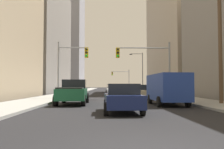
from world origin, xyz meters
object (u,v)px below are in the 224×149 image
Objects in this scene: traffic_signal_near_right at (146,60)px; cargo_van_blue at (167,87)px; pickup_truck_green at (73,92)px; traffic_signal_near_left at (71,61)px; sedan_navy at (122,98)px; sedan_black at (112,90)px; traffic_signal_far_right at (121,76)px; sedan_beige at (147,92)px.

cargo_van_blue is at bearing -87.85° from traffic_signal_near_right.
pickup_truck_green is 7.29m from traffic_signal_near_left.
cargo_van_blue is 0.88× the size of traffic_signal_near_left.
sedan_navy is at bearing -104.92° from traffic_signal_near_right.
pickup_truck_green is 0.91× the size of traffic_signal_near_left.
sedan_black is (0.15, 24.89, 0.00)m from sedan_navy.
traffic_signal_far_right is at bearing 79.48° from traffic_signal_near_left.
sedan_beige is at bearing 2.47° from traffic_signal_near_left.
sedan_black is 0.70× the size of traffic_signal_near_left.
pickup_truck_green is at bearing 119.22° from sedan_navy.
sedan_black is 31.67m from traffic_signal_far_right.
traffic_signal_far_right is at bearing 89.97° from cargo_van_blue.
traffic_signal_near_right is at bearing -75.47° from sedan_black.
pickup_truck_green is at bearing -135.85° from traffic_signal_near_right.
sedan_beige is 0.71× the size of traffic_signal_near_right.
traffic_signal_near_left is at bearing -110.40° from sedan_black.
pickup_truck_green is 50.75m from traffic_signal_far_right.
traffic_signal_far_right is (7.03, 50.16, 3.17)m from pickup_truck_green.
traffic_signal_near_left is 1.00× the size of traffic_signal_near_right.
sedan_beige is 43.43m from traffic_signal_far_right.
traffic_signal_near_left and traffic_signal_near_right have the same top height.
pickup_truck_green is 1.30× the size of sedan_black.
traffic_signal_near_left reaches higher than cargo_van_blue.
traffic_signal_near_left is (-7.92, -0.34, 3.24)m from sedan_beige.
sedan_navy is at bearing -93.73° from traffic_signal_far_right.
traffic_signal_far_right is at bearing 89.75° from sedan_beige.
traffic_signal_near_right is (-0.29, 7.63, 2.84)m from cargo_van_blue.
pickup_truck_green is 9.89m from traffic_signal_near_right.
cargo_van_blue is 1.25× the size of sedan_black.
sedan_black is at bearing 99.90° from cargo_van_blue.
traffic_signal_near_right is at bearing -90.42° from traffic_signal_far_right.
sedan_black is at bearing 89.66° from sedan_navy.
traffic_signal_near_left is (-1.07, 6.52, 3.08)m from pickup_truck_green.
sedan_beige is 3.38m from traffic_signal_near_right.
sedan_beige is (3.47, 12.89, 0.00)m from sedan_navy.
traffic_signal_near_left is at bearing 109.50° from sedan_navy.
cargo_van_blue is 0.88× the size of traffic_signal_far_right.
sedan_beige is (6.85, 6.86, -0.16)m from pickup_truck_green.
cargo_van_blue reaches higher than sedan_black.
cargo_van_blue reaches higher than pickup_truck_green.
traffic_signal_near_right and traffic_signal_far_right have the same top height.
cargo_van_blue is 8.15m from traffic_signal_near_right.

